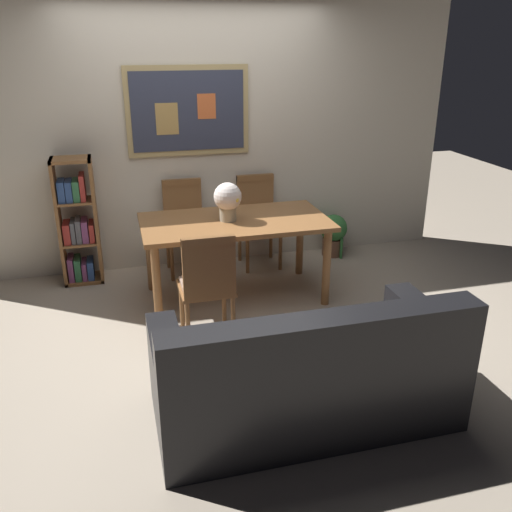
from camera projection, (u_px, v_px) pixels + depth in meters
ground_plane at (230, 319)px, 4.58m from camera, size 12.00×12.00×0.00m
wall_back_with_painting at (197, 135)px, 5.35m from camera, size 5.20×0.14×2.60m
dining_table at (235, 230)px, 4.76m from camera, size 1.61×0.86×0.73m
dining_chair_far_left at (184, 219)px, 5.38m from camera, size 0.40×0.41×0.91m
dining_chair_far_right at (258, 213)px, 5.56m from camera, size 0.40×0.41×0.91m
dining_chair_near_left at (207, 280)px, 4.02m from camera, size 0.40×0.41×0.91m
leather_couch at (306, 376)px, 3.27m from camera, size 1.80×0.84×0.84m
bookshelf at (78, 225)px, 5.11m from camera, size 0.36×0.28×1.19m
potted_ivy at (333, 234)px, 5.86m from camera, size 0.29×0.29×0.51m
flower_vase at (228, 199)px, 4.64m from camera, size 0.25×0.24×0.33m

